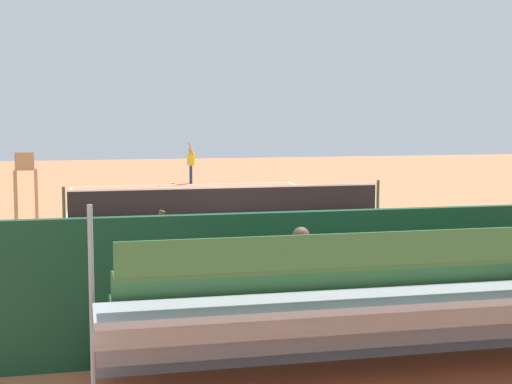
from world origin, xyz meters
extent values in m
plane|color=#CC7047|center=(0.00, 0.00, 0.00)|extent=(60.00, 60.00, 0.00)
cube|color=white|center=(0.00, -11.00, 0.00)|extent=(10.00, 0.10, 0.01)
cube|color=white|center=(0.00, 11.00, 0.00)|extent=(10.00, 0.10, 0.01)
cube|color=white|center=(-5.00, 0.00, 0.00)|extent=(0.10, 22.00, 0.01)
cube|color=white|center=(5.00, 0.00, 0.00)|extent=(0.10, 22.00, 0.01)
cube|color=white|center=(0.00, -6.05, 0.00)|extent=(7.50, 0.10, 0.01)
cube|color=white|center=(0.00, 6.05, 0.00)|extent=(7.50, 0.10, 0.01)
cube|color=white|center=(0.00, 0.00, 0.00)|extent=(0.10, 12.10, 0.01)
cube|color=white|center=(0.00, -11.00, 0.00)|extent=(0.10, 0.30, 0.01)
cube|color=black|center=(0.00, 0.00, 0.46)|extent=(10.00, 0.02, 0.91)
cube|color=white|center=(0.00, 0.00, 0.94)|extent=(10.00, 0.04, 0.06)
cylinder|color=#2D5133|center=(-5.10, 0.00, 0.54)|extent=(0.10, 0.10, 1.07)
cylinder|color=#2D5133|center=(5.10, 0.00, 0.54)|extent=(0.10, 0.10, 1.07)
cube|color=#194228|center=(0.00, 14.00, 1.00)|extent=(18.00, 0.16, 2.00)
cube|color=#9EA0A5|center=(0.00, 14.35, 0.23)|extent=(9.00, 0.10, 0.45)
cube|color=#9EA0A5|center=(0.00, 14.70, 0.41)|extent=(9.00, 0.80, 0.08)
cube|color=#9EA0A5|center=(0.00, 14.32, 0.23)|extent=(9.00, 0.04, 0.45)
cube|color=#386B38|center=(0.00, 14.80, 0.83)|extent=(8.60, 0.36, 0.04)
cube|color=#386B38|center=(0.00, 14.98, 1.03)|extent=(8.60, 0.03, 0.36)
cube|color=#9EA0A5|center=(0.00, 15.50, 0.86)|extent=(9.00, 0.80, 0.08)
cube|color=#9EA0A5|center=(0.00, 15.12, 0.68)|extent=(9.00, 0.04, 0.45)
cube|color=#386B38|center=(0.00, 15.60, 1.28)|extent=(8.60, 0.36, 0.04)
cube|color=#386B38|center=(0.00, 15.78, 1.48)|extent=(8.60, 0.03, 0.36)
cube|color=#9EA0A5|center=(0.00, 16.30, 1.31)|extent=(9.00, 0.80, 0.08)
cube|color=#9EA0A5|center=(0.00, 15.92, 1.12)|extent=(9.00, 0.04, 0.45)
cube|color=#386B38|center=(0.00, 16.40, 1.73)|extent=(8.60, 0.36, 0.04)
cylinder|color=#9EA0A5|center=(4.50, 15.50, 1.18)|extent=(0.06, 0.06, 2.35)
cube|color=#2D2D33|center=(2.11, 15.43, 1.32)|extent=(0.32, 0.40, 0.12)
cylinder|color=green|center=(2.11, 15.55, 1.60)|extent=(0.30, 0.30, 0.45)
sphere|color=brown|center=(2.11, 15.55, 1.93)|extent=(0.20, 0.20, 0.20)
cube|color=#2D2D33|center=(3.50, 14.63, 0.87)|extent=(0.32, 0.40, 0.12)
cylinder|color=white|center=(3.50, 14.75, 1.16)|extent=(0.30, 0.30, 0.45)
sphere|color=tan|center=(3.50, 14.75, 1.48)|extent=(0.20, 0.20, 0.20)
cylinder|color=#A88456|center=(5.90, -0.33, 0.80)|extent=(0.07, 0.07, 1.60)
cylinder|color=#A88456|center=(6.50, -0.33, 0.80)|extent=(0.07, 0.07, 1.60)
cylinder|color=#A88456|center=(5.90, 0.27, 0.80)|extent=(0.07, 0.07, 1.60)
cylinder|color=#A88456|center=(6.50, 0.27, 0.80)|extent=(0.07, 0.07, 1.60)
cube|color=#A88456|center=(6.20, -0.03, 1.63)|extent=(0.56, 0.56, 0.06)
cube|color=#A88456|center=(6.20, 0.21, 1.90)|extent=(0.56, 0.06, 0.48)
cube|color=#A88456|center=(5.94, -0.03, 1.78)|extent=(0.04, 0.48, 0.04)
cube|color=#A88456|center=(6.46, -0.03, 1.78)|extent=(0.04, 0.48, 0.04)
cube|color=#33383D|center=(-1.54, 13.20, 0.45)|extent=(1.80, 0.40, 0.05)
cylinder|color=#33383D|center=(-0.79, 13.20, 0.23)|extent=(0.06, 0.06, 0.45)
cube|color=#33383D|center=(-1.54, 13.38, 0.75)|extent=(1.80, 0.04, 0.36)
cube|color=black|center=(0.24, 13.40, 0.18)|extent=(0.90, 0.36, 0.36)
cylinder|color=navy|center=(-0.44, -11.53, 0.42)|extent=(0.14, 0.14, 0.85)
cylinder|color=navy|center=(-0.41, -11.31, 0.42)|extent=(0.14, 0.14, 0.85)
cylinder|color=yellow|center=(-0.43, -11.42, 1.15)|extent=(0.41, 0.41, 0.60)
sphere|color=tan|center=(-0.43, -11.42, 1.56)|extent=(0.22, 0.22, 0.22)
cylinder|color=tan|center=(-0.39, -11.20, 1.65)|extent=(0.26, 0.13, 0.55)
cylinder|color=tan|center=(-0.46, -11.64, 1.18)|extent=(0.10, 0.10, 0.50)
cylinder|color=black|center=(0.39, -11.47, 0.01)|extent=(0.05, 0.28, 0.03)
torus|color=#D8CC4C|center=(0.42, -11.74, 0.01)|extent=(0.33, 0.33, 0.02)
cylinder|color=white|center=(0.42, -11.74, 0.01)|extent=(0.25, 0.25, 0.00)
sphere|color=#CCDB33|center=(1.16, -10.55, 0.03)|extent=(0.07, 0.07, 0.07)
sphere|color=#CCDB33|center=(-1.99, -7.83, 0.03)|extent=(0.07, 0.07, 0.07)
cylinder|color=#232328|center=(3.55, 13.15, 0.42)|extent=(0.14, 0.14, 0.85)
cylinder|color=#232328|center=(3.52, 12.93, 0.42)|extent=(0.14, 0.14, 0.85)
cylinder|color=yellow|center=(3.54, 13.04, 1.15)|extent=(0.40, 0.40, 0.60)
sphere|color=brown|center=(3.54, 13.04, 1.56)|extent=(0.22, 0.22, 0.22)
cylinder|color=brown|center=(3.51, 12.82, 1.65)|extent=(0.26, 0.12, 0.55)
cylinder|color=brown|center=(3.56, 13.26, 1.18)|extent=(0.10, 0.10, 0.50)
camera|label=1|loc=(4.59, 24.06, 3.37)|focal=54.18mm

